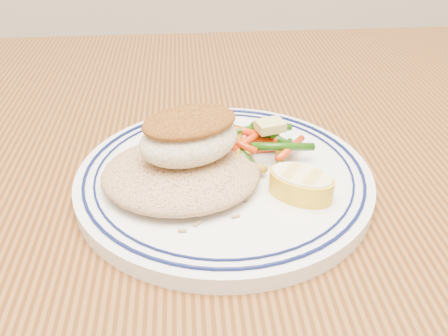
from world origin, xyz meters
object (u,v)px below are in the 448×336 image
plate (224,178)px  lemon_wedge (301,183)px  dining_table (265,252)px  rice_pilaf (181,170)px  fish_fillet (189,135)px  vegetable_pile (256,142)px

plate → lemon_wedge: size_ratio=3.71×
dining_table → lemon_wedge: 0.14m
rice_pilaf → fish_fillet: size_ratio=1.32×
plate → fish_fillet: 0.06m
dining_table → rice_pilaf: size_ratio=10.66×
fish_fillet → vegetable_pile: fish_fillet is taller
dining_table → plate: 0.12m
plate → vegetable_pile: bearing=41.6°
lemon_wedge → dining_table: bearing=107.8°
rice_pilaf → lemon_wedge: size_ratio=1.92×
lemon_wedge → fish_fillet: bearing=158.8°
dining_table → lemon_wedge: size_ratio=20.49×
rice_pilaf → vegetable_pile: 0.08m
plate → vegetable_pile: vegetable_pile is taller
dining_table → plate: plate is taller
plate → rice_pilaf: rice_pilaf is taller
rice_pilaf → dining_table: bearing=16.8°
plate → fish_fillet: (-0.03, -0.00, 0.05)m
dining_table → rice_pilaf: bearing=-163.2°
dining_table → vegetable_pile: size_ratio=14.02×
fish_fillet → lemon_wedge: (0.09, -0.04, -0.03)m
rice_pilaf → vegetable_pile: bearing=30.9°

